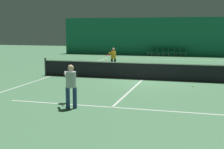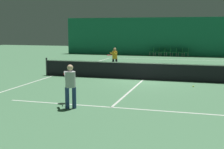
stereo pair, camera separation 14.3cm
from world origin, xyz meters
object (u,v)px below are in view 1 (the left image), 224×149
Objects in this scene: courtside_chair_0 at (150,51)px; courtside_chair_1 at (156,51)px; courtside_chair_4 at (173,52)px; courtside_chair_5 at (179,52)px; player_far at (113,57)px; player_near at (71,83)px; courtside_chair_3 at (167,52)px; courtside_chair_2 at (162,51)px; courtside_chair_6 at (185,52)px; tennis_ball at (193,86)px; tennis_net at (143,71)px.

courtside_chair_1 is (0.58, 0.00, 0.00)m from courtside_chair_0.
courtside_chair_4 is 1.00× the size of courtside_chair_5.
player_far is at bearing -7.28° from courtside_chair_1.
player_near is 1.88× the size of courtside_chair_4.
courtside_chair_0 is 1.00× the size of courtside_chair_3.
courtside_chair_2 and courtside_chair_6 have the same top height.
courtside_chair_4 is at bearing 97.66° from tennis_ball.
player_near reaches higher than courtside_chair_1.
courtside_chair_2 is (-0.68, 15.25, -0.03)m from tennis_net.
courtside_chair_4 is 16.90m from tennis_ball.
courtside_chair_4 is at bearing 90.00° from courtside_chair_1.
courtside_chair_5 is (2.91, 0.00, 0.00)m from courtside_chair_0.
courtside_chair_5 reaches higher than tennis_ball.
courtside_chair_1 is 1.00× the size of courtside_chair_6.
courtside_chair_0 is 0.58m from courtside_chair_1.
courtside_chair_1 is at bearing -29.71° from player_near.
player_near is at bearing -3.27° from courtside_chair_3.
courtside_chair_2 is 1.75m from courtside_chair_5.
courtside_chair_2 is at bearing 101.54° from tennis_ball.
courtside_chair_6 is at bearing 90.00° from courtside_chair_5.
courtside_chair_3 is at bearing 90.00° from courtside_chair_2.
courtside_chair_6 is 12.73× the size of tennis_ball.
player_near reaches higher than courtside_chair_3.
player_near is at bearing -6.26° from courtside_chair_5.
courtside_chair_0 is 2.91m from courtside_chair_5.
tennis_ball is (5.46, -5.28, -0.85)m from player_far.
player_far reaches higher than courtside_chair_2.
courtside_chair_0 and courtside_chair_1 have the same top height.
player_near is 1.88× the size of courtside_chair_2.
tennis_ball is at bearing 3.71° from courtside_chair_6.
tennis_net is 14.29× the size of courtside_chair_2.
courtside_chair_0 reaches higher than tennis_ball.
courtside_chair_3 and courtside_chair_5 have the same top height.
courtside_chair_3 is at bearing -90.00° from courtside_chair_5.
tennis_net is at bearing 2.57° from courtside_chair_2.
courtside_chair_3 is 1.75m from courtside_chair_6.
player_far is 1.79× the size of courtside_chair_6.
tennis_ball is at bearing 11.54° from courtside_chair_2.
courtside_chair_6 is (1.16, 0.00, 0.00)m from courtside_chair_4.
player_far is 22.81× the size of tennis_ball.
courtside_chair_4 and courtside_chair_6 have the same top height.
courtside_chair_3 is at bearing 90.38° from tennis_net.
courtside_chair_5 is (2.43, 22.17, -0.43)m from player_near.
player_near is at bearing 1.24° from courtside_chair_0.
player_near is at bearing -0.26° from courtside_chair_1.
tennis_ball is at bearing 9.61° from courtside_chair_3.
player_far reaches higher than courtside_chair_1.
player_far is 11.76m from courtside_chair_3.
courtside_chair_5 is at bearing 86.01° from tennis_net.
courtside_chair_5 is at bearing 90.00° from courtside_chair_1.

